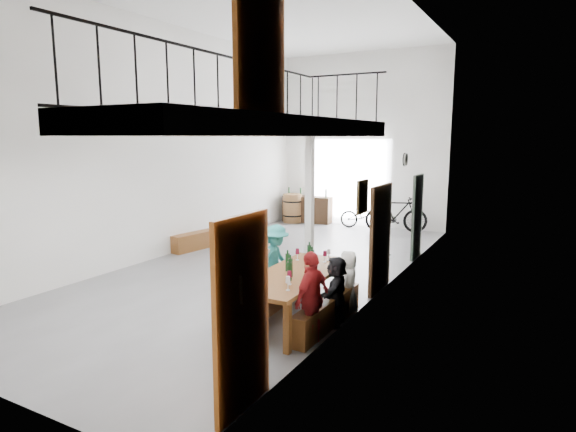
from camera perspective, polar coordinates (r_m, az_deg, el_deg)
The scene contains 24 objects.
floor at distance 10.72m, azimuth -2.72°, elevation -6.15°, with size 12.00×12.00×0.00m, color #606062.
room_walls at distance 10.36m, azimuth -2.87°, elevation 13.16°, with size 12.00×12.00×12.00m.
gateway_portal at distance 15.92m, azimuth 7.15°, elevation 4.00°, with size 2.80×0.08×2.80m, color white.
right_wall_decor at distance 7.54m, azimuth 7.44°, elevation 0.71°, with size 0.07×8.28×5.07m.
balcony at distance 6.64m, azimuth -2.28°, elevation 10.19°, with size 1.52×5.62×4.00m.
tasting_table at distance 7.51m, azimuth 0.79°, elevation -7.36°, with size 1.06×2.48×0.79m.
bench_inner at distance 7.88m, azimuth -3.42°, elevation -10.03°, with size 0.35×2.20×0.51m, color brown.
bench_wall at distance 7.48m, azimuth 4.69°, elevation -11.36°, with size 0.25×1.94×0.45m, color brown.
tableware at distance 7.55m, azimuth 1.70°, elevation -5.47°, with size 0.71×1.83×0.35m.
side_bench at distance 12.68m, azimuth -10.65°, elevation -2.85°, with size 0.34×1.56×0.44m, color brown.
oak_barrel at distance 16.28m, azimuth 0.55°, elevation 0.94°, with size 0.65×0.65×0.96m.
serving_counter at distance 16.32m, azimuth 2.30°, elevation 0.81°, with size 1.68×0.47×0.88m, color #3D2714.
counter_bottles at distance 16.21m, azimuth 2.27°, elevation 2.83°, with size 1.44×0.10×0.28m.
guest_left_a at distance 7.38m, azimuth -7.63°, elevation -9.07°, with size 0.53×0.35×1.09m, color white.
guest_left_b at distance 7.86m, azimuth -4.53°, elevation -7.78°, with size 0.40×0.26×1.11m, color teal.
guest_left_c at distance 8.21m, azimuth -2.81°, elevation -7.25°, with size 0.51×0.40×1.04m, color white.
guest_left_d at distance 8.62m, azimuth -1.48°, elevation -5.42°, with size 0.86×0.50×1.33m, color teal.
guest_right_a at distance 6.77m, azimuth 2.85°, elevation -9.65°, with size 0.78×0.32×1.32m, color maroon.
guest_right_b at distance 7.46m, azimuth 5.75°, elevation -8.83°, with size 1.01×0.32×1.09m, color black.
guest_right_c at distance 7.99m, azimuth 7.15°, elevation -7.77°, with size 0.51×0.33×1.04m, color white.
host_standing at distance 5.90m, azimuth -5.62°, elevation -11.19°, with size 0.58×0.38×1.60m, color brown.
potted_plant at distance 10.41m, azimuth 11.33°, elevation -5.44°, with size 0.43×0.37×0.48m, color #1B481F.
bicycle_near at distance 15.41m, azimuth 9.22°, elevation 0.12°, with size 0.56×1.61×0.85m, color black.
bicycle_far at distance 14.93m, azimuth 12.70°, elevation 0.23°, with size 0.52×1.86×1.12m, color black.
Camera 1 is at (5.37, -8.83, 2.87)m, focal length 30.00 mm.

